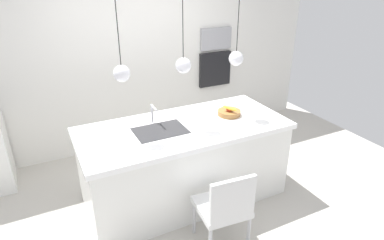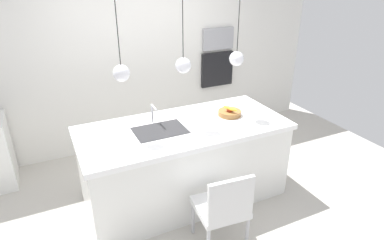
# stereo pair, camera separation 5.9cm
# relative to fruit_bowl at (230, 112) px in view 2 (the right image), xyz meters

# --- Properties ---
(floor) EXTENTS (6.60, 6.60, 0.00)m
(floor) POSITION_rel_fruit_bowl_xyz_m (-0.61, -0.02, -0.99)
(floor) COLOR #BCB7AD
(floor) RESTS_ON ground
(back_wall) EXTENTS (6.00, 0.10, 2.60)m
(back_wall) POSITION_rel_fruit_bowl_xyz_m (-0.61, 1.63, 0.31)
(back_wall) COLOR silver
(back_wall) RESTS_ON ground
(kitchen_island) EXTENTS (2.35, 1.05, 0.95)m
(kitchen_island) POSITION_rel_fruit_bowl_xyz_m (-0.61, -0.02, -0.51)
(kitchen_island) COLOR white
(kitchen_island) RESTS_ON ground
(sink_basin) EXTENTS (0.56, 0.40, 0.02)m
(sink_basin) POSITION_rel_fruit_bowl_xyz_m (-0.89, -0.02, -0.04)
(sink_basin) COLOR #2D2D30
(sink_basin) RESTS_ON kitchen_island
(faucet) EXTENTS (0.02, 0.17, 0.22)m
(faucet) POSITION_rel_fruit_bowl_xyz_m (-0.89, 0.19, 0.10)
(faucet) COLOR silver
(faucet) RESTS_ON kitchen_island
(fruit_bowl) EXTENTS (0.27, 0.27, 0.14)m
(fruit_bowl) POSITION_rel_fruit_bowl_xyz_m (0.00, 0.00, 0.00)
(fruit_bowl) COLOR #9E6B38
(fruit_bowl) RESTS_ON kitchen_island
(microwave) EXTENTS (0.54, 0.08, 0.34)m
(microwave) POSITION_rel_fruit_bowl_xyz_m (0.70, 1.56, 0.55)
(microwave) COLOR #9E9EA3
(microwave) RESTS_ON back_wall
(oven) EXTENTS (0.56, 0.08, 0.56)m
(oven) POSITION_rel_fruit_bowl_xyz_m (0.70, 1.56, 0.05)
(oven) COLOR black
(oven) RESTS_ON back_wall
(chair_near) EXTENTS (0.51, 0.51, 0.88)m
(chair_near) POSITION_rel_fruit_bowl_xyz_m (-0.61, -0.93, -0.51)
(chair_near) COLOR silver
(chair_near) RESTS_ON ground
(pendant_light_left) EXTENTS (0.16, 0.16, 0.76)m
(pendant_light_left) POSITION_rel_fruit_bowl_xyz_m (-1.26, -0.02, 0.65)
(pendant_light_left) COLOR silver
(pendant_light_center) EXTENTS (0.16, 0.16, 0.76)m
(pendant_light_center) POSITION_rel_fruit_bowl_xyz_m (-0.61, -0.02, 0.65)
(pendant_light_center) COLOR silver
(pendant_light_right) EXTENTS (0.16, 0.16, 0.76)m
(pendant_light_right) POSITION_rel_fruit_bowl_xyz_m (0.04, -0.02, 0.65)
(pendant_light_right) COLOR silver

